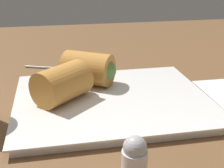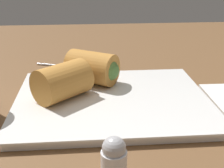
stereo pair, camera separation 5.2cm
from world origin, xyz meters
The scene contains 6 objects.
table_surface centered at (0.00, 0.00, 1.00)cm, with size 180.00×140.00×2.00cm.
serving_plate centered at (1.57, 2.64, 2.76)cm, with size 32.97×26.92×1.50cm.
roll_front_left centered at (9.48, 1.96, 6.54)cm, with size 10.76×10.56×6.08cm.
roll_front_right centered at (4.32, -4.26, 6.54)cm, with size 10.87×9.94×6.08cm.
spoon centered at (2.27, -15.18, 2.66)cm, with size 19.55×8.95×1.45cm.
salt_shaker centered at (3.14, 23.58, 5.16)cm, with size 2.88×2.88×6.37cm.
Camera 1 is at (10.90, 50.78, 25.69)cm, focal length 50.00 mm.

